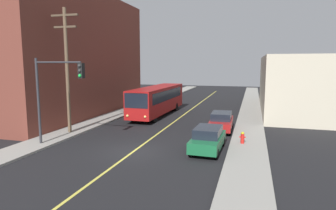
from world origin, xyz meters
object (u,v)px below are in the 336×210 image
at_px(parked_car_red, 221,121).
at_px(traffic_signal_left_corner, 56,85).
at_px(city_bus, 158,99).
at_px(parked_car_green, 208,139).
at_px(utility_pole_near, 67,65).
at_px(fire_hydrant, 242,137).

bearing_deg(parked_car_red, traffic_signal_left_corner, -141.90).
height_order(city_bus, traffic_signal_left_corner, traffic_signal_left_corner).
distance_m(parked_car_green, parked_car_red, 6.26).
height_order(parked_car_red, utility_pole_near, utility_pole_near).
xyz_separation_m(city_bus, utility_pole_near, (-4.26, -10.42, 3.83)).
bearing_deg(parked_car_green, parked_car_red, 87.96).
height_order(parked_car_green, traffic_signal_left_corner, traffic_signal_left_corner).
bearing_deg(city_bus, parked_car_green, -58.51).
xyz_separation_m(parked_car_red, utility_pole_near, (-11.97, -4.46, 4.80)).
distance_m(parked_car_green, traffic_signal_left_corner, 10.84).
distance_m(city_bus, parked_car_green, 14.36).
relative_size(traffic_signal_left_corner, fire_hydrant, 7.14).
height_order(parked_car_red, traffic_signal_left_corner, traffic_signal_left_corner).
bearing_deg(parked_car_red, parked_car_green, -92.04).
relative_size(utility_pole_near, fire_hydrant, 11.89).
distance_m(traffic_signal_left_corner, fire_hydrant, 13.40).
distance_m(city_bus, traffic_signal_left_corner, 14.52).
xyz_separation_m(utility_pole_near, fire_hydrant, (13.90, 0.27, -5.06)).
bearing_deg(city_bus, fire_hydrant, -46.50).
distance_m(parked_car_red, fire_hydrant, 4.62).
relative_size(utility_pole_near, traffic_signal_left_corner, 1.66).
distance_m(parked_car_green, fire_hydrant, 2.99).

